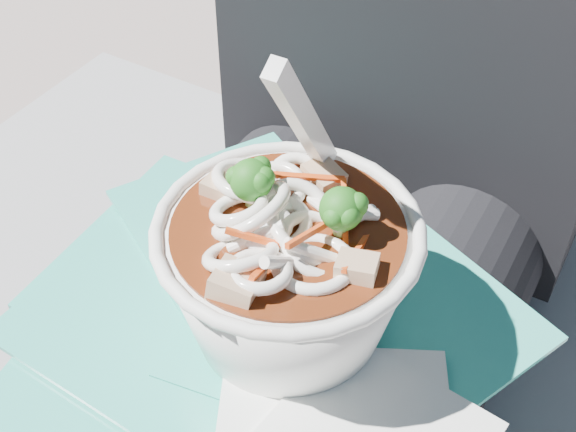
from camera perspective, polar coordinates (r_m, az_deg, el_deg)
The scene contains 4 objects.
lap at distance 0.63m, azimuth -2.45°, elevation -12.68°, with size 0.31×0.48×0.14m.
person_body at distance 0.65m, azimuth 1.63°, elevation -5.06°, with size 0.34×0.94×0.97m.
plastic_bag at distance 0.56m, azimuth -2.61°, elevation -8.50°, with size 0.37×0.36×0.02m.
udon_bowl at distance 0.51m, azimuth -0.03°, elevation -3.64°, with size 0.19×0.19×0.21m.
Camera 1 is at (0.19, -0.29, 1.01)m, focal length 50.00 mm.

